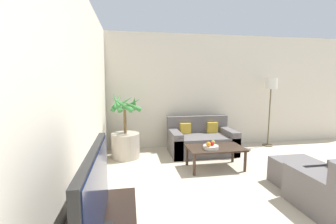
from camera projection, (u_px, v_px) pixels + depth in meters
name	position (u px, v px, depth m)	size (l,w,h in m)	color
wall_back	(233.00, 91.00, 5.64)	(7.78, 0.06, 2.70)	beige
wall_left	(72.00, 106.00, 2.18)	(0.06, 7.55, 2.70)	beige
television	(95.00, 198.00, 1.42)	(0.18, 1.02, 0.61)	black
potted_palm	(126.00, 139.00, 4.66)	(0.65, 0.71, 1.38)	#ADA393
sofa_loveseat	(201.00, 141.00, 5.01)	(1.42, 0.85, 0.79)	#605B5B
floor_lamp	(271.00, 89.00, 5.40)	(0.28, 0.28, 1.67)	brown
coffee_table	(215.00, 150.00, 4.09)	(1.02, 0.57, 0.40)	#38281E
fruit_bowl	(211.00, 147.00, 3.99)	(0.27, 0.27, 0.06)	beige
apple_red	(212.00, 143.00, 3.98)	(0.08, 0.08, 0.08)	red
apple_green	(213.00, 142.00, 4.06)	(0.08, 0.08, 0.08)	olive
orange_fruit	(208.00, 144.00, 3.92)	(0.08, 0.08, 0.08)	orange
ottoman	(296.00, 172.00, 3.46)	(0.65, 0.48, 0.40)	#605B5B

